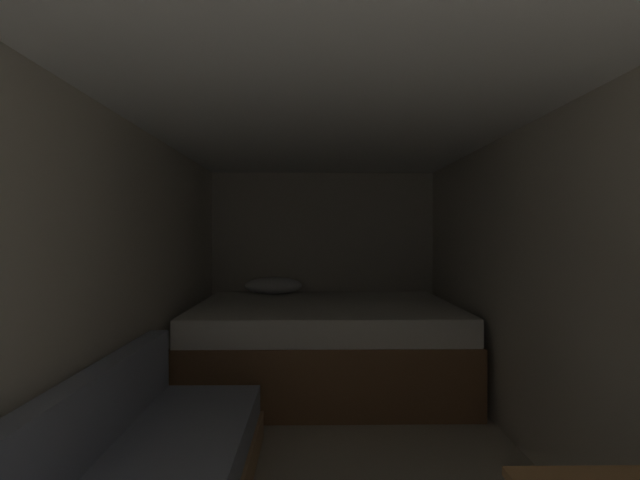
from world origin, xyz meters
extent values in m
cube|color=beige|center=(0.00, 4.78, 1.02)|extent=(2.52, 0.05, 2.05)
cube|color=beige|center=(-1.24, 2.07, 1.02)|extent=(0.05, 5.37, 2.05)
cube|color=beige|center=(1.24, 2.07, 1.02)|extent=(0.05, 5.37, 2.05)
cube|color=white|center=(0.00, 2.07, 2.07)|extent=(2.52, 5.37, 0.05)
cube|color=brown|center=(0.00, 3.82, 0.27)|extent=(2.30, 1.77, 0.54)
cube|color=white|center=(0.00, 3.82, 0.65)|extent=(2.26, 1.73, 0.21)
ellipsoid|color=white|center=(-0.52, 4.48, 0.84)|extent=(0.60, 0.35, 0.18)
cube|color=#8C93A8|center=(-1.13, 1.32, 0.55)|extent=(0.12, 2.80, 0.37)
camera|label=1|loc=(-0.11, -0.45, 1.37)|focal=26.67mm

